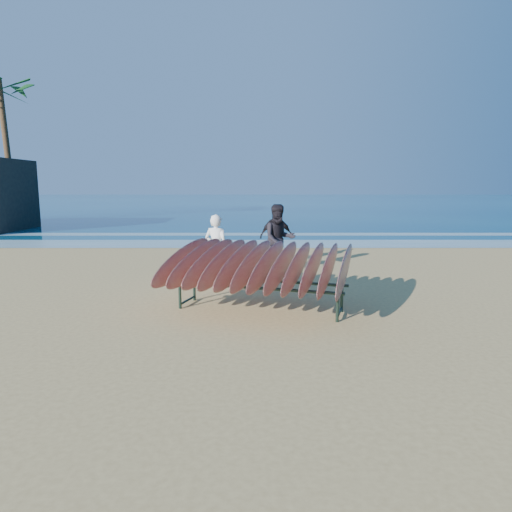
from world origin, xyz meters
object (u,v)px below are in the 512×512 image
object	(u,v)px
person_dark_a	(279,239)
person_white	(216,248)
palm_mid	(2,92)
person_dark_b	(276,236)
surfboard_rack	(260,265)

from	to	relation	value
person_dark_a	person_white	bearing A→B (deg)	-160.72
person_white	palm_mid	size ratio (longest dim) A/B	0.18
person_dark_a	person_dark_b	xyz separation A→B (m)	(-0.01, 1.42, -0.08)
person_white	person_dark_b	bearing A→B (deg)	-102.79
surfboard_rack	person_dark_a	world-z (taller)	person_dark_a
person_dark_a	person_dark_b	bearing A→B (deg)	77.25
person_white	palm_mid	distance (m)	24.32
person_dark_a	surfboard_rack	bearing A→B (deg)	-111.73
surfboard_rack	person_dark_b	size ratio (longest dim) A/B	2.27
surfboard_rack	person_dark_b	distance (m)	5.06
person_dark_b	palm_mid	distance (m)	23.60
surfboard_rack	person_white	size ratio (longest dim) A/B	2.33
person_dark_a	person_dark_b	distance (m)	1.43
person_white	person_dark_a	xyz separation A→B (m)	(1.57, 1.00, 0.10)
surfboard_rack	person_white	xyz separation A→B (m)	(-1.02, 2.61, -0.04)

